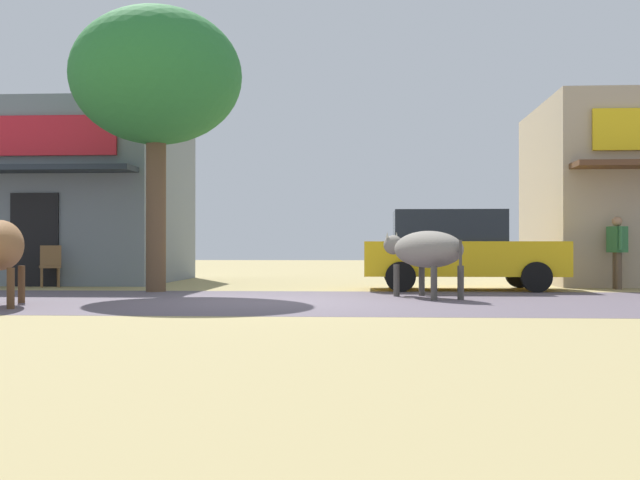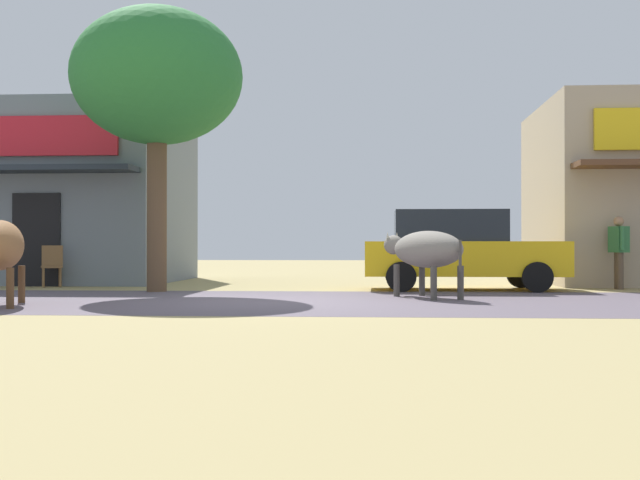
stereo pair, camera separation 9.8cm
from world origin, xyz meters
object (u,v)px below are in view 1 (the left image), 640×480
Objects in this scene: parked_hatchback_car at (458,249)px; pedestrian_by_shop at (617,247)px; cow_near_brown at (0,246)px; roadside_tree at (156,78)px; cow_far_dark at (425,250)px; cafe_chair_near_tree at (50,264)px.

parked_hatchback_car is 2.66× the size of pedestrian_by_shop.
cow_near_brown is 1.67× the size of pedestrian_by_shop.
roadside_tree is 6.47m from cow_far_dark.
cow_far_dark is 8.59m from cafe_chair_near_tree.
roadside_tree is 2.35× the size of cow_far_dark.
cow_near_brown is at bearing -107.02° from roadside_tree.
cow_near_brown is 12.12m from pedestrian_by_shop.
roadside_tree is at bearing 162.19° from cow_far_dark.
pedestrian_by_shop is (3.37, 0.46, 0.05)m from parked_hatchback_car.
parked_hatchback_car reaches higher than cafe_chair_near_tree.
cow_near_brown is at bearing -159.21° from cow_far_dark.
cow_near_brown is (-7.36, -5.19, 0.06)m from parked_hatchback_car.
roadside_tree reaches higher than cow_near_brown.
cow_near_brown is (-1.27, -4.15, -3.36)m from roadside_tree.
cow_far_dark is (6.50, 2.47, -0.07)m from cow_near_brown.
cow_near_brown reaches higher than cafe_chair_near_tree.
pedestrian_by_shop reaches higher than cow_near_brown.
parked_hatchback_car is 3.40m from pedestrian_by_shop.
roadside_tree is 7.06m from parked_hatchback_car.
roadside_tree reaches higher than cow_far_dark.
cow_near_brown is at bearing -152.18° from pedestrian_by_shop.
cow_near_brown is 5.84m from cafe_chair_near_tree.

